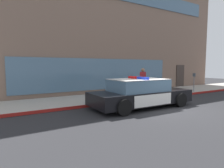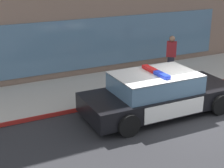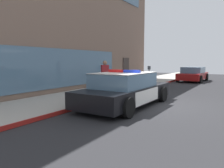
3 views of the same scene
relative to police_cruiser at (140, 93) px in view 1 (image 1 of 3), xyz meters
name	(u,v)px [view 1 (image 1 of 3)]	position (x,y,z in m)	size (l,w,h in m)	color
ground	(168,108)	(1.01, -0.84, -0.68)	(48.00, 48.00, 0.00)	#262628
sidewalk	(124,96)	(1.01, 2.82, -0.61)	(48.00, 3.15, 0.15)	#A39E93
curb_red_paint	(140,100)	(1.01, 1.23, -0.61)	(28.80, 0.04, 0.14)	maroon
storefront_building	(102,34)	(2.56, 8.67, 4.30)	(19.25, 8.53, 9.96)	#7A6051
police_cruiser	(140,93)	(0.00, 0.00, 0.00)	(5.11, 2.21, 1.49)	black
fire_hydrant	(119,93)	(-0.18, 1.65, -0.18)	(0.34, 0.39, 0.73)	red
pedestrian_on_sidewalk	(143,81)	(2.35, 2.58, 0.33)	(0.48, 0.45, 1.71)	#23232D
parking_meter	(194,79)	(6.25, 1.50, 0.40)	(0.12, 0.18, 1.34)	slate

